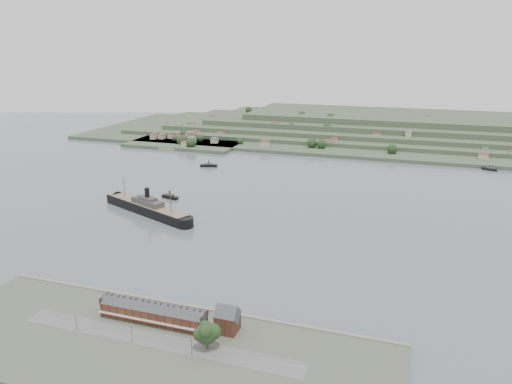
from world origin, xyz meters
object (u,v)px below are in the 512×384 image
(terrace_row, at_px, (153,313))
(fig_tree, at_px, (207,333))
(tugboat, at_px, (170,197))
(gabled_building, at_px, (227,319))
(steamship, at_px, (145,207))

(terrace_row, height_order, fig_tree, fig_tree)
(terrace_row, distance_m, tugboat, 209.84)
(gabled_building, height_order, steamship, steamship)
(tugboat, relative_size, fig_tree, 1.31)
(gabled_building, relative_size, fig_tree, 1.08)
(steamship, xyz_separation_m, tugboat, (1.20, 40.74, -3.00))
(gabled_building, relative_size, tugboat, 0.82)
(terrace_row, bearing_deg, fig_tree, -19.93)
(gabled_building, bearing_deg, terrace_row, -173.88)
(gabled_building, distance_m, fig_tree, 16.87)
(steamship, bearing_deg, terrace_row, -57.74)
(terrace_row, height_order, gabled_building, gabled_building)
(fig_tree, bearing_deg, terrace_row, 160.07)
(steamship, distance_m, fig_tree, 204.92)
(tugboat, xyz_separation_m, fig_tree, (126.44, -200.97, 8.16))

